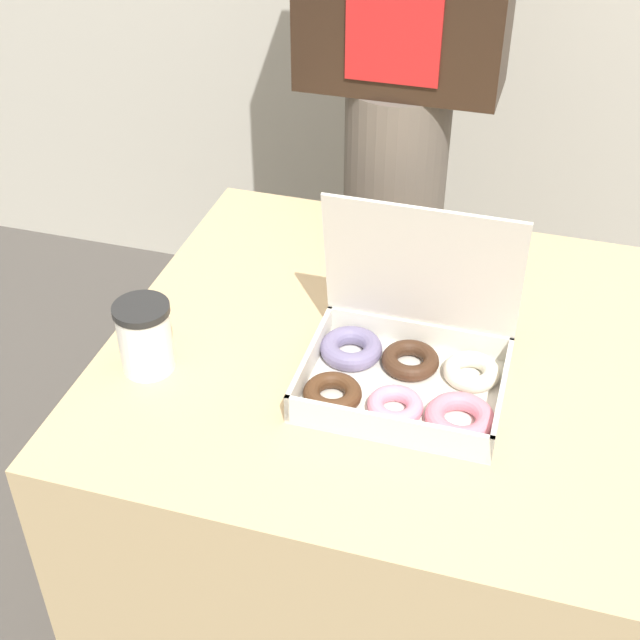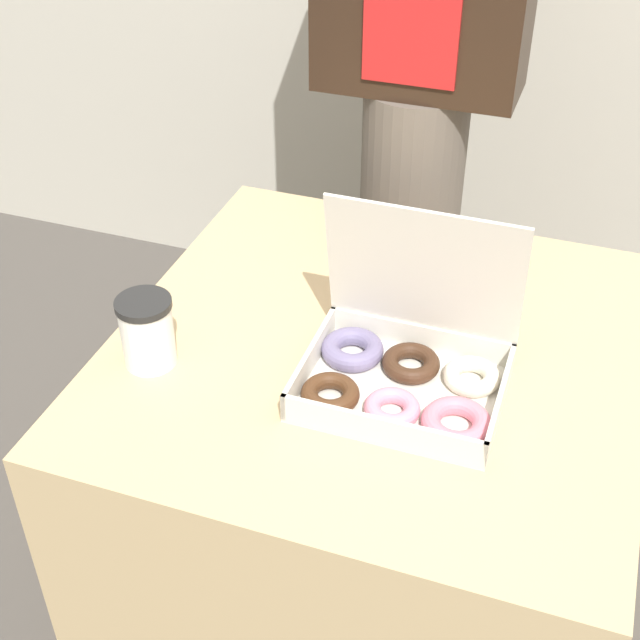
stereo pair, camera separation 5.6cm
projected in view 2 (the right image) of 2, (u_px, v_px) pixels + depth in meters
name	position (u px, v px, depth m)	size (l,w,h in m)	color
ground_plane	(366.00, 610.00, 1.99)	(14.00, 14.00, 0.00)	#4C4742
table	(372.00, 494.00, 1.76)	(0.90, 0.90, 0.76)	tan
donut_box	(405.00, 367.00, 1.41)	(0.34, 0.26, 0.30)	silver
coffee_cup	(147.00, 331.00, 1.46)	(0.09, 0.09, 0.12)	white
person_customer	(418.00, 96.00, 2.02)	(0.45, 0.25, 1.71)	#665B51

